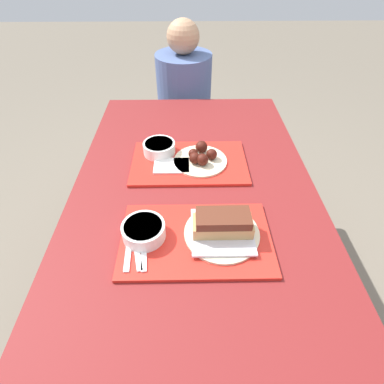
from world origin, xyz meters
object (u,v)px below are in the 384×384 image
at_px(tray_far, 189,162).
at_px(brisket_sandwich_plate, 222,227).
at_px(person_seated_across, 184,92).
at_px(bowl_coleslaw_far, 159,147).
at_px(bowl_coleslaw_near, 144,230).
at_px(wings_plate_far, 201,157).
at_px(tray_near, 196,239).

height_order(tray_far, brisket_sandwich_plate, brisket_sandwich_plate).
bearing_deg(person_seated_across, brisket_sandwich_plate, -84.28).
bearing_deg(bowl_coleslaw_far, person_seated_across, 82.49).
relative_size(bowl_coleslaw_near, bowl_coleslaw_far, 1.00).
xyz_separation_m(brisket_sandwich_plate, person_seated_across, (-0.12, 1.18, -0.09)).
relative_size(brisket_sandwich_plate, wings_plate_far, 1.09).
bearing_deg(bowl_coleslaw_near, brisket_sandwich_plate, 1.06).
bearing_deg(tray_far, tray_near, -87.72).
distance_m(tray_near, person_seated_across, 1.20).
height_order(brisket_sandwich_plate, person_seated_across, person_seated_across).
relative_size(tray_far, bowl_coleslaw_far, 3.51).
bearing_deg(brisket_sandwich_plate, bowl_coleslaw_far, 116.40).
bearing_deg(bowl_coleslaw_near, person_seated_across, 84.39).
bearing_deg(tray_near, tray_far, 92.28).
height_order(bowl_coleslaw_near, wings_plate_far, wings_plate_far).
bearing_deg(brisket_sandwich_plate, tray_near, -170.74).
bearing_deg(tray_near, wings_plate_far, 85.54).
xyz_separation_m(tray_far, brisket_sandwich_plate, (0.10, -0.38, 0.04)).
height_order(tray_far, person_seated_across, person_seated_across).
bearing_deg(brisket_sandwich_plate, tray_far, 104.27).
xyz_separation_m(tray_near, bowl_coleslaw_near, (-0.15, 0.01, 0.03)).
bearing_deg(brisket_sandwich_plate, bowl_coleslaw_near, -178.94).
distance_m(tray_far, person_seated_across, 0.81).
distance_m(tray_near, wings_plate_far, 0.39).
bearing_deg(brisket_sandwich_plate, wings_plate_far, 97.51).
bearing_deg(tray_far, bowl_coleslaw_near, -110.10).
distance_m(tray_far, wings_plate_far, 0.05).
xyz_separation_m(tray_far, wings_plate_far, (0.05, 0.00, 0.02)).
bearing_deg(tray_far, wings_plate_far, 1.74).
distance_m(bowl_coleslaw_near, person_seated_across, 1.20).
distance_m(tray_near, bowl_coleslaw_far, 0.47).
bearing_deg(bowl_coleslaw_far, bowl_coleslaw_near, -92.36).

